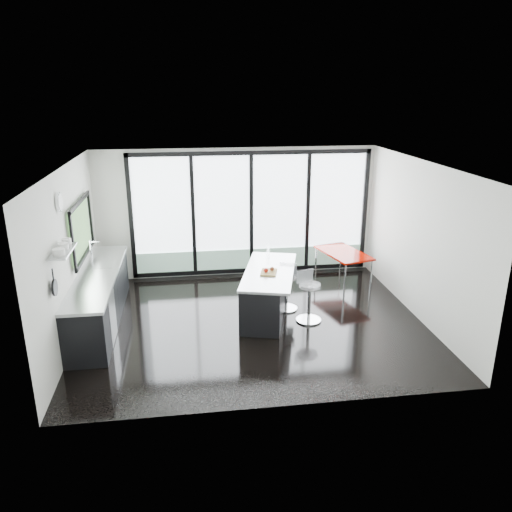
{
  "coord_description": "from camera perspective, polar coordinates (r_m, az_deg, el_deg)",
  "views": [
    {
      "loc": [
        -1.07,
        -7.98,
        3.98
      ],
      "look_at": [
        0.1,
        0.3,
        1.15
      ],
      "focal_mm": 35.0,
      "sensor_mm": 36.0,
      "label": 1
    }
  ],
  "objects": [
    {
      "name": "wall_front",
      "position": [
        6.15,
        2.75,
        -6.12
      ],
      "size": [
        6.0,
        0.0,
        2.8
      ],
      "primitive_type": "cube",
      "color": "beige",
      "rests_on": "ground"
    },
    {
      "name": "bar_stool_near",
      "position": [
        8.94,
        6.09,
        -5.32
      ],
      "size": [
        0.58,
        0.58,
        0.71
      ],
      "primitive_type": "cylinder",
      "rotation": [
        0.0,
        0.0,
        0.39
      ],
      "color": "silver",
      "rests_on": "floor"
    },
    {
      "name": "wall_back",
      "position": [
        10.87,
        -0.71,
        4.27
      ],
      "size": [
        6.0,
        0.09,
        2.8
      ],
      "color": "beige",
      "rests_on": "ground"
    },
    {
      "name": "wall_left",
      "position": [
        8.81,
        -20.2,
        1.58
      ],
      "size": [
        0.26,
        5.0,
        2.8
      ],
      "color": "beige",
      "rests_on": "ground"
    },
    {
      "name": "counter_cabinets",
      "position": [
        9.22,
        -17.46,
        -4.62
      ],
      "size": [
        0.69,
        3.24,
        1.36
      ],
      "color": "black",
      "rests_on": "floor"
    },
    {
      "name": "bar_stool_far",
      "position": [
        9.38,
        3.49,
        -4.18
      ],
      "size": [
        0.55,
        0.55,
        0.68
      ],
      "primitive_type": "cylinder",
      "rotation": [
        0.0,
        0.0,
        -0.36
      ],
      "color": "silver",
      "rests_on": "floor"
    },
    {
      "name": "island",
      "position": [
        9.19,
        1.11,
        -4.04
      ],
      "size": [
        1.37,
        2.22,
        1.09
      ],
      "color": "black",
      "rests_on": "floor"
    },
    {
      "name": "ceiling",
      "position": [
        8.14,
        -0.41,
        10.36
      ],
      "size": [
        6.0,
        5.0,
        0.0
      ],
      "primitive_type": "cube",
      "color": "white",
      "rests_on": "wall_back"
    },
    {
      "name": "red_table",
      "position": [
        10.79,
        9.86,
        -1.29
      ],
      "size": [
        1.03,
        1.43,
        0.69
      ],
      "primitive_type": "cube",
      "rotation": [
        0.0,
        0.0,
        0.25
      ],
      "color": "#8D0A00",
      "rests_on": "floor"
    },
    {
      "name": "floor",
      "position": [
        8.98,
        -0.37,
        -7.61
      ],
      "size": [
        6.0,
        5.0,
        0.0
      ],
      "primitive_type": "cube",
      "color": "black",
      "rests_on": "ground"
    },
    {
      "name": "wall_right",
      "position": [
        9.32,
        18.22,
        1.67
      ],
      "size": [
        0.0,
        5.0,
        2.8
      ],
      "primitive_type": "cube",
      "color": "beige",
      "rests_on": "ground"
    }
  ]
}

